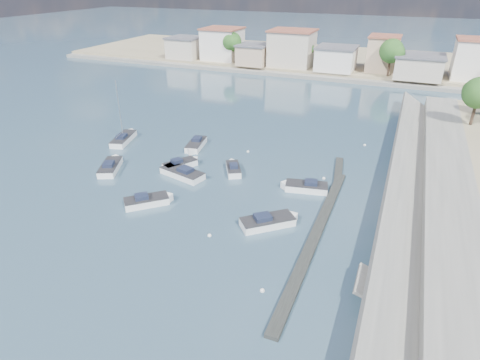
# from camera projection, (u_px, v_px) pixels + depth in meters

# --- Properties ---
(ground) EXTENTS (400.00, 400.00, 0.00)m
(ground) POSITION_uv_depth(u_px,v_px,m) (316.00, 125.00, 64.13)
(ground) COLOR #2C4559
(ground) RESTS_ON ground
(seawall_walkway) EXTENTS (5.00, 90.00, 1.80)m
(seawall_walkway) POSITION_uv_depth(u_px,v_px,m) (454.00, 238.00, 35.24)
(seawall_walkway) COLOR slate
(seawall_walkway) RESTS_ON ground
(breakwater) EXTENTS (2.00, 31.02, 0.35)m
(breakwater) POSITION_uv_depth(u_px,v_px,m) (321.00, 219.00, 39.29)
(breakwater) COLOR black
(breakwater) RESTS_ON ground
(far_shore_land) EXTENTS (160.00, 40.00, 1.40)m
(far_shore_land) POSITION_uv_depth(u_px,v_px,m) (361.00, 62.00, 106.45)
(far_shore_land) COLOR gray
(far_shore_land) RESTS_ON ground
(far_shore_quay) EXTENTS (160.00, 2.50, 0.80)m
(far_shore_quay) POSITION_uv_depth(u_px,v_px,m) (348.00, 80.00, 89.37)
(far_shore_quay) COLOR slate
(far_shore_quay) RESTS_ON ground
(far_town) EXTENTS (113.01, 12.80, 8.35)m
(far_town) POSITION_uv_depth(u_px,v_px,m) (404.00, 58.00, 88.48)
(far_town) COLOR beige
(far_town) RESTS_ON far_shore_land
(shore_trees) EXTENTS (74.56, 38.32, 7.92)m
(shore_trees) POSITION_uv_depth(u_px,v_px,m) (391.00, 58.00, 81.48)
(shore_trees) COLOR #38281E
(shore_trees) RESTS_ON ground
(motorboat_a) EXTENTS (3.83, 5.46, 1.48)m
(motorboat_a) POSITION_uv_depth(u_px,v_px,m) (111.00, 166.00, 49.48)
(motorboat_a) COLOR white
(motorboat_a) RESTS_ON ground
(motorboat_b) EXTENTS (4.57, 4.42, 1.48)m
(motorboat_b) POSITION_uv_depth(u_px,v_px,m) (149.00, 201.00, 41.94)
(motorboat_b) COLOR white
(motorboat_b) RESTS_ON ground
(motorboat_c) EXTENTS (6.28, 3.44, 1.48)m
(motorboat_c) POSITION_uv_depth(u_px,v_px,m) (181.00, 173.00, 47.88)
(motorboat_c) COLOR white
(motorboat_c) RESTS_ON ground
(motorboat_d) EXTENTS (5.29, 2.79, 1.48)m
(motorboat_d) POSITION_uv_depth(u_px,v_px,m) (304.00, 187.00, 44.69)
(motorboat_d) COLOR white
(motorboat_d) RESTS_ON ground
(motorboat_e) EXTENTS (3.54, 4.52, 1.48)m
(motorboat_e) POSITION_uv_depth(u_px,v_px,m) (182.00, 164.00, 50.01)
(motorboat_e) COLOR white
(motorboat_e) RESTS_ON ground
(motorboat_f) EXTENTS (3.19, 4.06, 1.48)m
(motorboat_f) POSITION_uv_depth(u_px,v_px,m) (233.00, 169.00, 48.86)
(motorboat_f) COLOR white
(motorboat_f) RESTS_ON ground
(motorboat_g) EXTENTS (2.77, 5.50, 1.48)m
(motorboat_g) POSITION_uv_depth(u_px,v_px,m) (196.00, 145.00, 55.56)
(motorboat_g) COLOR white
(motorboat_g) RESTS_ON ground
(motorboat_h) EXTENTS (5.19, 4.90, 1.48)m
(motorboat_h) POSITION_uv_depth(u_px,v_px,m) (270.00, 222.00, 38.45)
(motorboat_h) COLOR white
(motorboat_h) RESTS_ON ground
(sailboat) EXTENTS (3.37, 6.33, 9.00)m
(sailboat) POSITION_uv_depth(u_px,v_px,m) (124.00, 138.00, 57.82)
(sailboat) COLOR white
(sailboat) RESTS_ON ground
(mooring_buoys) EXTENTS (18.77, 33.41, 0.38)m
(mooring_buoys) POSITION_uv_depth(u_px,v_px,m) (300.00, 198.00, 43.16)
(mooring_buoys) COLOR white
(mooring_buoys) RESTS_ON ground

